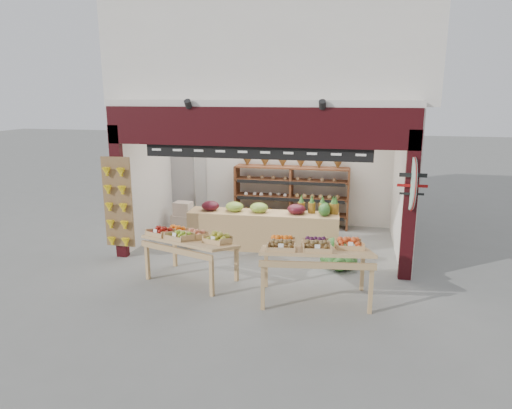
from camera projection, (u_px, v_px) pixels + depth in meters
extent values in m
plane|color=slate|center=(265.00, 249.00, 9.75)|extent=(60.00, 60.00, 0.00)
cube|color=silver|center=(283.00, 164.00, 11.57)|extent=(5.76, 0.18, 3.00)
cube|color=silver|center=(152.00, 171.00, 10.54)|extent=(0.18, 3.38, 3.00)
cube|color=silver|center=(404.00, 180.00, 9.38)|extent=(0.18, 3.38, 3.00)
cube|color=silver|center=(271.00, 102.00, 9.60)|extent=(5.76, 3.38, 0.12)
cube|color=silver|center=(281.00, 50.00, 10.38)|extent=(6.36, 4.60, 2.40)
cube|color=black|center=(254.00, 127.00, 8.13)|extent=(5.70, 0.14, 0.70)
cube|color=black|center=(119.00, 193.00, 9.01)|extent=(0.22, 0.14, 2.65)
cube|color=black|center=(410.00, 207.00, 7.87)|extent=(0.22, 0.14, 2.65)
cube|color=black|center=(255.00, 152.00, 8.26)|extent=(4.20, 0.05, 0.26)
cylinder|color=white|center=(261.00, 138.00, 8.25)|extent=(0.34, 0.05, 0.34)
cube|color=olive|center=(118.00, 202.00, 8.96)|extent=(0.60, 0.04, 1.80)
cylinder|color=#A7D2B7|center=(412.00, 184.00, 7.68)|extent=(0.04, 0.90, 0.90)
cylinder|color=maroon|center=(412.00, 184.00, 7.66)|extent=(0.01, 0.92, 0.92)
cube|color=brown|center=(237.00, 194.00, 11.60)|extent=(0.05, 0.46, 1.48)
cube|color=brown|center=(291.00, 197.00, 11.31)|extent=(0.05, 0.46, 1.48)
cube|color=brown|center=(348.00, 200.00, 11.03)|extent=(0.05, 0.46, 1.48)
cube|color=brown|center=(291.00, 213.00, 11.41)|extent=(2.78, 0.46, 0.04)
cube|color=brown|center=(291.00, 197.00, 11.31)|extent=(2.78, 0.46, 0.04)
cube|color=brown|center=(291.00, 180.00, 11.22)|extent=(2.78, 0.46, 0.04)
cube|color=brown|center=(292.00, 167.00, 11.14)|extent=(2.78, 0.46, 0.04)
cone|color=brown|center=(247.00, 160.00, 11.34)|extent=(0.32, 0.32, 0.28)
cone|color=brown|center=(265.00, 161.00, 11.25)|extent=(0.32, 0.32, 0.28)
cone|color=brown|center=(283.00, 161.00, 11.15)|extent=(0.32, 0.32, 0.28)
cone|color=brown|center=(301.00, 162.00, 11.06)|extent=(0.32, 0.32, 0.28)
cone|color=brown|center=(319.00, 163.00, 10.97)|extent=(0.32, 0.32, 0.28)
cone|color=brown|center=(338.00, 163.00, 10.88)|extent=(0.32, 0.32, 0.28)
cube|color=silver|center=(188.00, 185.00, 11.77)|extent=(0.78, 0.78, 1.87)
cube|color=beige|center=(182.00, 223.00, 11.04)|extent=(0.48, 0.38, 0.39)
cube|color=beige|center=(183.00, 209.00, 10.95)|extent=(0.43, 0.35, 0.32)
cube|color=#134923|center=(201.00, 227.00, 10.80)|extent=(0.45, 0.36, 0.32)
cube|color=beige|center=(208.00, 223.00, 11.17)|extent=(0.41, 0.33, 0.30)
cube|color=tan|center=(263.00, 230.00, 9.71)|extent=(3.20, 0.78, 0.79)
ellipsoid|color=#59141E|center=(210.00, 206.00, 9.77)|extent=(0.39, 0.35, 0.21)
ellipsoid|color=#8CB23F|center=(234.00, 207.00, 9.69)|extent=(0.39, 0.35, 0.21)
ellipsoid|color=#8CB23F|center=(259.00, 208.00, 9.60)|extent=(0.39, 0.35, 0.21)
ellipsoid|color=#59141E|center=(297.00, 209.00, 9.48)|extent=(0.39, 0.35, 0.21)
cylinder|color=olive|center=(301.00, 207.00, 9.59)|extent=(0.15, 0.15, 0.22)
cylinder|color=olive|center=(312.00, 208.00, 9.55)|extent=(0.15, 0.15, 0.22)
cylinder|color=olive|center=(322.00, 208.00, 9.52)|extent=(0.15, 0.15, 0.22)
cylinder|color=olive|center=(333.00, 209.00, 9.48)|extent=(0.15, 0.15, 0.22)
cylinder|color=olive|center=(335.00, 209.00, 9.48)|extent=(0.15, 0.15, 0.22)
cube|color=tan|center=(191.00, 242.00, 7.95)|extent=(1.71, 1.28, 0.23)
cube|color=tan|center=(148.00, 263.00, 8.08)|extent=(0.08, 0.08, 0.61)
cube|color=tan|center=(212.00, 279.00, 7.39)|extent=(0.08, 0.08, 0.61)
cube|color=tan|center=(175.00, 251.00, 8.70)|extent=(0.08, 0.08, 0.61)
cube|color=tan|center=(236.00, 264.00, 8.01)|extent=(0.08, 0.08, 0.61)
cube|color=tan|center=(316.00, 251.00, 7.16)|extent=(1.85, 1.19, 0.25)
cube|color=tan|center=(263.00, 288.00, 6.92)|extent=(0.07, 0.07, 0.71)
cube|color=tan|center=(371.00, 291.00, 6.79)|extent=(0.07, 0.07, 0.71)
cube|color=tan|center=(266.00, 267.00, 7.75)|extent=(0.07, 0.07, 0.71)
cube|color=tan|center=(362.00, 270.00, 7.62)|extent=(0.07, 0.07, 0.71)
sphere|color=#1C4A18|center=(332.00, 262.00, 8.60)|extent=(0.27, 0.27, 0.27)
sphere|color=#1C4A18|center=(348.00, 263.00, 8.54)|extent=(0.27, 0.27, 0.27)
sphere|color=#1C4A18|center=(333.00, 257.00, 8.87)|extent=(0.27, 0.27, 0.27)
sphere|color=#1C4A18|center=(348.00, 258.00, 8.81)|extent=(0.27, 0.27, 0.27)
sphere|color=#1C4A18|center=(341.00, 248.00, 8.65)|extent=(0.27, 0.27, 0.27)
sphere|color=#1C4A18|center=(339.00, 264.00, 8.47)|extent=(0.27, 0.27, 0.27)
sphere|color=#1C4A18|center=(327.00, 259.00, 8.76)|extent=(0.27, 0.27, 0.27)
sphere|color=#1C4A18|center=(333.00, 245.00, 8.83)|extent=(0.27, 0.27, 0.27)
sphere|color=#1C4A18|center=(350.00, 260.00, 8.69)|extent=(0.27, 0.27, 0.27)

